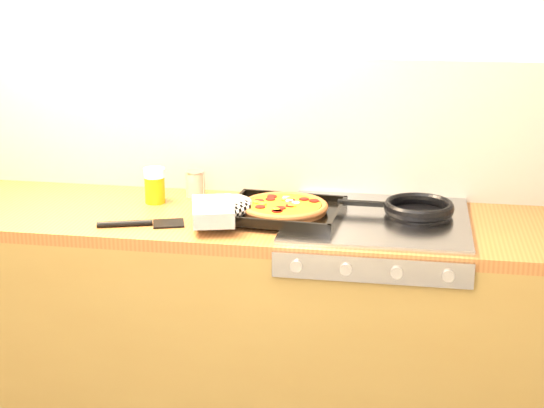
% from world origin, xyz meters
% --- Properties ---
extents(room_shell, '(3.20, 3.20, 3.20)m').
position_xyz_m(room_shell, '(0.00, 1.39, 1.15)').
color(room_shell, white).
rests_on(room_shell, ground).
extents(counter_run, '(3.20, 0.62, 0.90)m').
position_xyz_m(counter_run, '(0.00, 1.10, 0.45)').
color(counter_run, brown).
rests_on(counter_run, ground).
extents(stovetop, '(0.60, 0.56, 0.02)m').
position_xyz_m(stovetop, '(0.45, 1.10, 0.91)').
color(stovetop, '#9F9FA4').
rests_on(stovetop, counter_run).
extents(pizza_on_tray, '(0.51, 0.42, 0.06)m').
position_xyz_m(pizza_on_tray, '(0.08, 1.05, 0.94)').
color(pizza_on_tray, black).
rests_on(pizza_on_tray, stovetop).
extents(frying_pan, '(0.39, 0.24, 0.04)m').
position_xyz_m(frying_pan, '(0.58, 1.15, 0.94)').
color(frying_pan, black).
rests_on(frying_pan, stovetop).
extents(tomato_can, '(0.08, 0.08, 0.10)m').
position_xyz_m(tomato_can, '(-0.22, 1.28, 0.95)').
color(tomato_can, '#A91B0D').
rests_on(tomato_can, counter_run).
extents(juice_glass, '(0.09, 0.09, 0.13)m').
position_xyz_m(juice_glass, '(-0.34, 1.19, 0.96)').
color(juice_glass, orange).
rests_on(juice_glass, counter_run).
extents(wooden_spoon, '(0.30, 0.09, 0.02)m').
position_xyz_m(wooden_spoon, '(0.14, 1.25, 0.91)').
color(wooden_spoon, '#A86A47').
rests_on(wooden_spoon, counter_run).
extents(black_spatula, '(0.28, 0.14, 0.02)m').
position_xyz_m(black_spatula, '(-0.30, 0.93, 0.91)').
color(black_spatula, black).
rests_on(black_spatula, counter_run).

